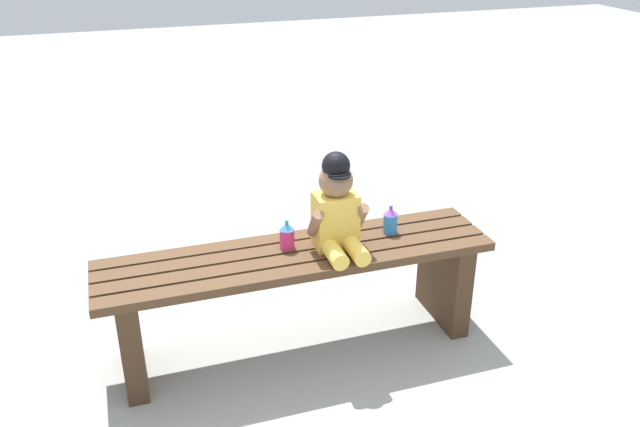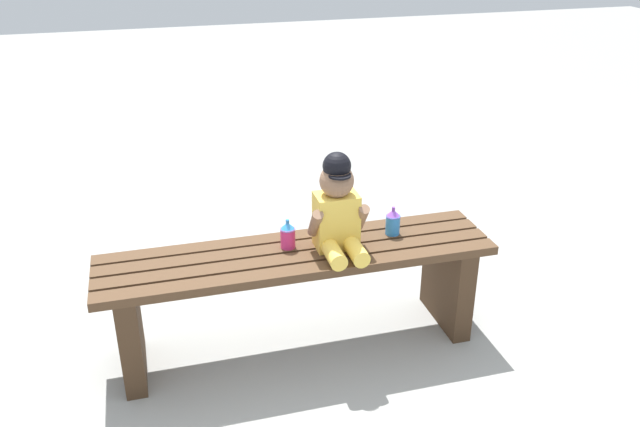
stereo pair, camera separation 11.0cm
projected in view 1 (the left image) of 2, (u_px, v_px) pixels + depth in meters
name	position (u px, v px, depth m)	size (l,w,h in m)	color
ground_plane	(299.00, 344.00, 2.84)	(16.00, 16.00, 0.00)	#999993
park_bench	(297.00, 283.00, 2.71)	(1.60, 0.36, 0.45)	#513823
child_figure	(337.00, 208.00, 2.60)	(0.23, 0.27, 0.40)	#F2C64C
sippy_cup_left	(287.00, 235.00, 2.65)	(0.06, 0.06, 0.12)	#E5337F
sippy_cup_right	(390.00, 220.00, 2.77)	(0.06, 0.06, 0.12)	#338CE5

